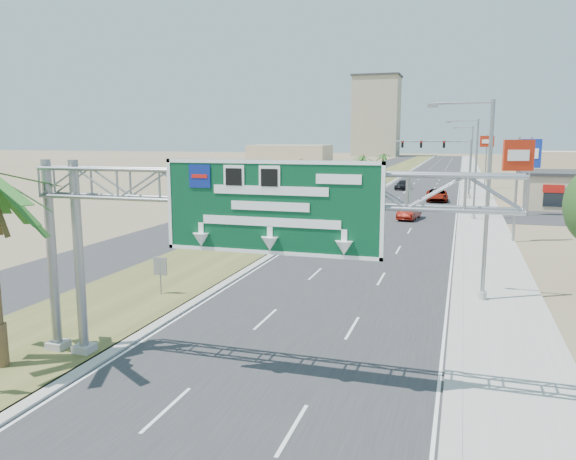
{
  "coord_description": "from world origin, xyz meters",
  "views": [
    {
      "loc": [
        6.25,
        -7.13,
        8.18
      ],
      "look_at": [
        -0.91,
        15.94,
        4.2
      ],
      "focal_mm": 35.0,
      "sensor_mm": 36.0,
      "label": 1
    }
  ],
  "objects_px": {
    "pole_sign_red_far": "(487,146)",
    "sign_gantry": "(230,203)",
    "car_right_lane": "(437,195)",
    "car_far": "(403,185)",
    "car_mid_lane": "(409,212)",
    "pole_sign_blue": "(531,157)",
    "car_left_lane": "(340,224)",
    "pole_sign_red_near": "(518,161)",
    "signal_mast": "(455,163)"
  },
  "relations": [
    {
      "from": "car_right_lane",
      "to": "car_far",
      "type": "bearing_deg",
      "value": 107.15
    },
    {
      "from": "signal_mast",
      "to": "pole_sign_blue",
      "type": "height_order",
      "value": "pole_sign_blue"
    },
    {
      "from": "car_left_lane",
      "to": "pole_sign_red_near",
      "type": "xyz_separation_m",
      "value": [
        13.99,
        0.1,
        5.6
      ]
    },
    {
      "from": "car_mid_lane",
      "to": "sign_gantry",
      "type": "bearing_deg",
      "value": -86.34
    },
    {
      "from": "car_mid_lane",
      "to": "car_far",
      "type": "bearing_deg",
      "value": 103.83
    },
    {
      "from": "signal_mast",
      "to": "car_mid_lane",
      "type": "relative_size",
      "value": 2.2
    },
    {
      "from": "car_right_lane",
      "to": "pole_sign_blue",
      "type": "distance_m",
      "value": 15.82
    },
    {
      "from": "sign_gantry",
      "to": "signal_mast",
      "type": "relative_size",
      "value": 1.63
    },
    {
      "from": "car_mid_lane",
      "to": "pole_sign_red_near",
      "type": "xyz_separation_m",
      "value": [
        9.06,
        -10.25,
        5.65
      ]
    },
    {
      "from": "car_mid_lane",
      "to": "pole_sign_blue",
      "type": "distance_m",
      "value": 14.46
    },
    {
      "from": "car_left_lane",
      "to": "car_far",
      "type": "xyz_separation_m",
      "value": [
        0.91,
        43.84,
        -0.11
      ]
    },
    {
      "from": "pole_sign_red_near",
      "to": "pole_sign_red_far",
      "type": "xyz_separation_m",
      "value": [
        -0.54,
        49.77,
        0.47
      ]
    },
    {
      "from": "pole_sign_blue",
      "to": "signal_mast",
      "type": "bearing_deg",
      "value": 117.28
    },
    {
      "from": "car_right_lane",
      "to": "car_mid_lane",
      "type": "bearing_deg",
      "value": -99.73
    },
    {
      "from": "car_far",
      "to": "pole_sign_red_near",
      "type": "xyz_separation_m",
      "value": [
        13.08,
        -43.74,
        5.71
      ]
    },
    {
      "from": "signal_mast",
      "to": "pole_sign_red_far",
      "type": "distance_m",
      "value": 18.54
    },
    {
      "from": "sign_gantry",
      "to": "pole_sign_blue",
      "type": "distance_m",
      "value": 48.93
    },
    {
      "from": "sign_gantry",
      "to": "pole_sign_red_far",
      "type": "height_order",
      "value": "pole_sign_red_far"
    },
    {
      "from": "car_left_lane",
      "to": "car_right_lane",
      "type": "relative_size",
      "value": 0.83
    },
    {
      "from": "car_left_lane",
      "to": "pole_sign_red_near",
      "type": "height_order",
      "value": "pole_sign_red_near"
    },
    {
      "from": "car_right_lane",
      "to": "pole_sign_blue",
      "type": "height_order",
      "value": "pole_sign_blue"
    },
    {
      "from": "signal_mast",
      "to": "car_far",
      "type": "relative_size",
      "value": 2.12
    },
    {
      "from": "signal_mast",
      "to": "car_mid_lane",
      "type": "xyz_separation_m",
      "value": [
        -3.89,
        -21.68,
        -4.08
      ]
    },
    {
      "from": "pole_sign_blue",
      "to": "pole_sign_red_near",
      "type": "bearing_deg",
      "value": -99.02
    },
    {
      "from": "car_far",
      "to": "pole_sign_blue",
      "type": "bearing_deg",
      "value": -53.64
    },
    {
      "from": "car_mid_lane",
      "to": "pole_sign_blue",
      "type": "height_order",
      "value": "pole_sign_blue"
    },
    {
      "from": "car_right_lane",
      "to": "car_far",
      "type": "height_order",
      "value": "car_right_lane"
    },
    {
      "from": "sign_gantry",
      "to": "pole_sign_red_near",
      "type": "bearing_deg",
      "value": 69.26
    },
    {
      "from": "pole_sign_red_near",
      "to": "pole_sign_blue",
      "type": "height_order",
      "value": "pole_sign_blue"
    },
    {
      "from": "car_far",
      "to": "pole_sign_blue",
      "type": "xyz_separation_m",
      "value": [
        15.74,
        -26.99,
        5.49
      ]
    },
    {
      "from": "car_left_lane",
      "to": "car_right_lane",
      "type": "bearing_deg",
      "value": 80.23
    },
    {
      "from": "signal_mast",
      "to": "pole_sign_red_far",
      "type": "relative_size",
      "value": 1.18
    },
    {
      "from": "car_far",
      "to": "pole_sign_red_far",
      "type": "relative_size",
      "value": 0.56
    },
    {
      "from": "car_mid_lane",
      "to": "car_left_lane",
      "type": "bearing_deg",
      "value": -108.49
    },
    {
      "from": "sign_gantry",
      "to": "car_mid_lane",
      "type": "relative_size",
      "value": 3.59
    },
    {
      "from": "car_mid_lane",
      "to": "pole_sign_red_far",
      "type": "relative_size",
      "value": 0.54
    },
    {
      "from": "car_mid_lane",
      "to": "car_far",
      "type": "height_order",
      "value": "car_mid_lane"
    },
    {
      "from": "car_left_lane",
      "to": "pole_sign_blue",
      "type": "bearing_deg",
      "value": 49.33
    },
    {
      "from": "sign_gantry",
      "to": "signal_mast",
      "type": "bearing_deg",
      "value": 84.26
    },
    {
      "from": "car_right_lane",
      "to": "pole_sign_red_far",
      "type": "xyz_separation_m",
      "value": [
        6.58,
        21.82,
        6.09
      ]
    },
    {
      "from": "signal_mast",
      "to": "car_left_lane",
      "type": "relative_size",
      "value": 2.15
    },
    {
      "from": "car_far",
      "to": "pole_sign_red_near",
      "type": "distance_m",
      "value": 46.01
    },
    {
      "from": "sign_gantry",
      "to": "pole_sign_red_near",
      "type": "height_order",
      "value": "pole_sign_red_near"
    },
    {
      "from": "sign_gantry",
      "to": "signal_mast",
      "type": "distance_m",
      "value": 62.37
    },
    {
      "from": "pole_sign_red_near",
      "to": "pole_sign_blue",
      "type": "bearing_deg",
      "value": 80.98
    },
    {
      "from": "car_left_lane",
      "to": "pole_sign_blue",
      "type": "xyz_separation_m",
      "value": [
        16.65,
        16.85,
        5.39
      ]
    },
    {
      "from": "car_far",
      "to": "pole_sign_red_near",
      "type": "height_order",
      "value": "pole_sign_red_near"
    },
    {
      "from": "car_mid_lane",
      "to": "car_right_lane",
      "type": "height_order",
      "value": "car_right_lane"
    },
    {
      "from": "pole_sign_red_far",
      "to": "sign_gantry",
      "type": "bearing_deg",
      "value": -97.74
    },
    {
      "from": "sign_gantry",
      "to": "pole_sign_blue",
      "type": "height_order",
      "value": "pole_sign_blue"
    }
  ]
}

